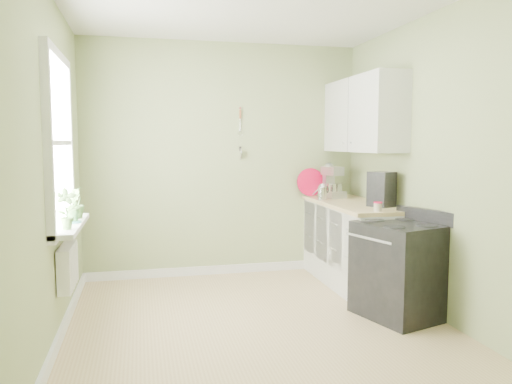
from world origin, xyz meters
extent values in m
cube|color=tan|center=(0.00, 0.00, -0.01)|extent=(3.20, 3.60, 0.02)
cube|color=#9EAA74|center=(0.00, 1.81, 1.35)|extent=(3.20, 0.02, 2.70)
cube|color=#9EAA74|center=(-1.61, 0.00, 1.35)|extent=(0.02, 3.60, 2.70)
cube|color=#9EAA74|center=(1.61, 0.00, 1.35)|extent=(0.02, 3.60, 2.70)
cube|color=white|center=(1.30, 1.00, 0.43)|extent=(0.60, 1.60, 0.87)
cube|color=#DCC086|center=(1.29, 1.00, 0.89)|extent=(0.64, 1.60, 0.04)
cube|color=white|center=(1.43, 1.10, 1.85)|extent=(0.35, 1.40, 0.80)
cube|color=white|center=(-1.59, 0.30, 1.55)|extent=(0.02, 1.00, 1.30)
cube|color=white|center=(-1.57, 0.30, 2.24)|extent=(0.06, 1.14, 0.07)
cube|color=white|center=(-1.57, 0.30, 0.86)|extent=(0.06, 1.14, 0.07)
cube|color=white|center=(-1.57, 0.30, 1.55)|extent=(0.04, 1.00, 0.04)
cube|color=white|center=(-1.51, 0.30, 0.88)|extent=(0.18, 1.14, 0.04)
cube|color=white|center=(-1.54, 0.25, 0.55)|extent=(0.12, 0.50, 0.35)
cylinder|color=#DCC086|center=(0.20, 1.78, 1.88)|extent=(0.02, 0.02, 0.10)
cylinder|color=silver|center=(0.20, 1.78, 1.76)|extent=(0.01, 0.01, 0.16)
cylinder|color=silver|center=(0.20, 1.78, 1.42)|extent=(0.01, 0.14, 0.14)
cube|color=black|center=(1.27, -0.02, 0.41)|extent=(0.76, 0.83, 0.81)
cube|color=black|center=(1.27, -0.02, 0.83)|extent=(0.76, 0.83, 0.03)
cube|color=black|center=(1.54, -0.02, 0.90)|extent=(0.25, 0.67, 0.13)
cylinder|color=#B2B2B7|center=(0.97, -0.02, 0.72)|extent=(0.19, 0.54, 0.02)
cube|color=#B51A14|center=(0.97, 0.07, 0.56)|extent=(0.08, 0.20, 0.34)
cube|color=#B2B2B7|center=(1.24, 1.49, 0.95)|extent=(0.25, 0.33, 0.08)
cube|color=#B2B2B7|center=(1.24, 1.62, 1.09)|extent=(0.13, 0.10, 0.22)
cube|color=#B2B2B7|center=(1.24, 1.51, 1.22)|extent=(0.19, 0.32, 0.10)
sphere|color=#B2B2B7|center=(1.24, 1.62, 1.25)|extent=(0.12, 0.12, 0.12)
cylinder|color=silver|center=(1.24, 1.43, 1.01)|extent=(0.17, 0.17, 0.14)
cylinder|color=silver|center=(1.05, 1.32, 0.98)|extent=(0.10, 0.10, 0.14)
cone|color=silver|center=(1.05, 1.32, 1.07)|extent=(0.10, 0.10, 0.04)
cylinder|color=silver|center=(0.97, 1.32, 1.01)|extent=(0.10, 0.05, 0.08)
cube|color=black|center=(1.41, 0.60, 1.09)|extent=(0.27, 0.28, 0.35)
cylinder|color=black|center=(1.38, 0.60, 0.98)|extent=(0.11, 0.11, 0.12)
cylinder|color=#C20A34|center=(1.05, 1.72, 1.08)|extent=(0.34, 0.06, 0.34)
cylinder|color=tan|center=(1.22, 0.30, 0.95)|extent=(0.08, 0.08, 0.08)
cylinder|color=#C20A34|center=(1.22, 0.30, 0.99)|extent=(0.08, 0.08, 0.01)
imported|color=#4B7537|center=(-1.50, -0.02, 1.06)|extent=(0.19, 0.15, 0.32)
imported|color=#4B7537|center=(-1.50, 0.36, 1.03)|extent=(0.15, 0.17, 0.27)
imported|color=#4B7537|center=(-1.50, 0.55, 1.04)|extent=(0.17, 0.17, 0.27)
camera|label=1|loc=(-0.95, -3.96, 1.55)|focal=35.00mm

